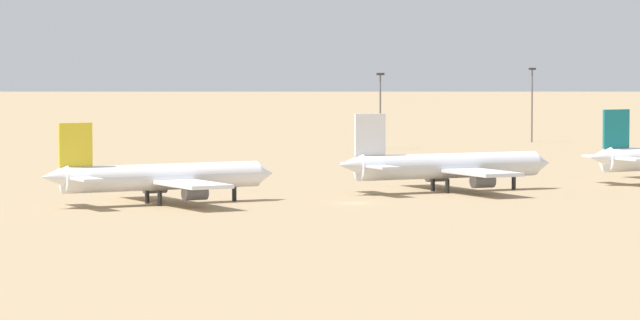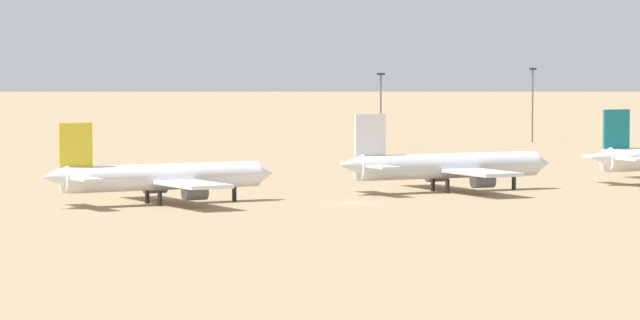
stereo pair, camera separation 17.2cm
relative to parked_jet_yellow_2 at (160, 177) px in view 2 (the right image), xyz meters
name	(u,v)px [view 2 (the right image)]	position (x,y,z in m)	size (l,w,h in m)	color
ground	(354,203)	(24.33, -10.62, -3.73)	(4000.00, 4000.00, 0.00)	#9E8460
ridge_east	(31,34)	(331.83, 1030.58, 32.00)	(406.74, 299.06, 71.47)	slate
ridge_far_east	(337,30)	(543.31, 948.36, 35.67)	(369.65, 327.08, 78.80)	slate
parked_jet_yellow_2	(160,177)	(0.00, 0.00, 0.00)	(34.35, 28.74, 11.38)	white
parked_jet_white_3	(446,166)	(46.27, 0.52, 0.15)	(35.84, 30.13, 11.84)	silver
light_pole_west	(533,100)	(145.36, 120.77, 6.22)	(1.80, 0.50, 17.44)	#59595E
light_pole_mid	(381,105)	(98.44, 110.63, 5.77)	(1.80, 0.50, 16.54)	#59595E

